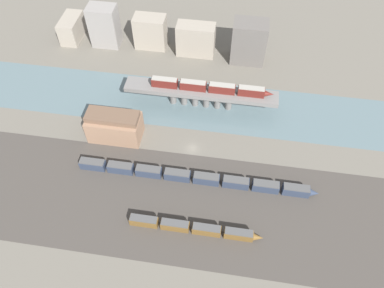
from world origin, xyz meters
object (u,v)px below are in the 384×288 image
at_px(train_on_bridge, 210,87).
at_px(warehouse_building, 115,126).
at_px(train_yard_mid, 195,177).
at_px(train_yard_near, 194,228).

xyz_separation_m(train_on_bridge, warehouse_building, (-33.25, -20.99, -4.76)).
relative_size(train_yard_mid, warehouse_building, 4.26).
bearing_deg(train_on_bridge, warehouse_building, -147.74).
height_order(train_on_bridge, warehouse_building, train_on_bridge).
bearing_deg(train_yard_near, warehouse_building, 135.57).
xyz_separation_m(train_yard_near, train_yard_mid, (-2.42, 18.82, 0.12)).
height_order(train_yard_near, train_yard_mid, train_yard_mid).
distance_m(train_on_bridge, train_yard_mid, 37.61).
xyz_separation_m(train_on_bridge, train_yard_mid, (-0.53, -36.62, -8.56)).
height_order(train_yard_near, warehouse_building, warehouse_building).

